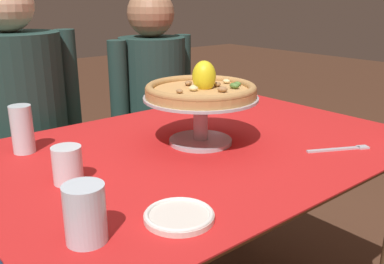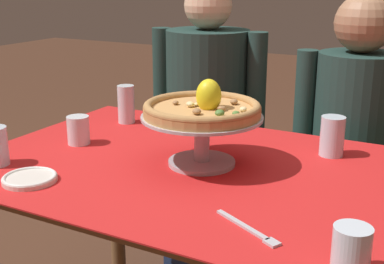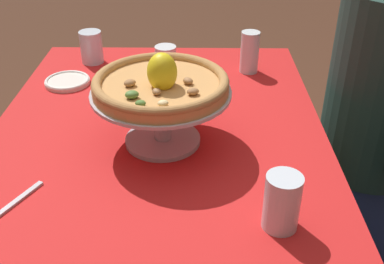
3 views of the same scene
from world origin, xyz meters
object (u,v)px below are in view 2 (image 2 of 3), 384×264
Objects in this scene: diner_left at (207,133)px; pizza_stand at (202,133)px; pizza at (203,108)px; water_glass_back_left at (126,107)px; dinner_fork at (250,230)px; water_glass_back_right at (332,138)px; water_glass_front_right at (351,253)px; side_plate at (30,178)px; water_glass_side_left at (78,132)px; diner_right at (351,165)px.

pizza_stand is at bearing -64.58° from diner_left.
pizza reaches higher than water_glass_back_left.
diner_left reaches higher than dinner_fork.
water_glass_front_right is at bearing -73.20° from water_glass_back_right.
side_plate is 0.12× the size of diner_left.
water_glass_front_right is (0.94, -0.64, -0.02)m from water_glass_back_left.
water_glass_front_right reaches higher than dinner_fork.
water_glass_back_left is (-0.45, 0.26, -0.11)m from pizza.
water_glass_side_left is 0.63× the size of side_plate.
dinner_fork is at bearing 163.50° from water_glass_front_right.
side_plate is at bearing -122.09° from diner_right.
side_plate is 0.62m from dinner_fork.
pizza is 3.62× the size of water_glass_side_left.
water_glass_side_left is (-0.74, -0.28, -0.01)m from water_glass_back_right.
water_glass_side_left is at bearing 157.83° from dinner_fork.
diner_right is (-0.02, 0.43, -0.23)m from water_glass_back_right.
side_plate is at bearing -135.90° from pizza_stand.
water_glass_side_left reaches higher than dinner_fork.
side_plate is 0.79× the size of dinner_fork.
water_glass_back_left reaches higher than water_glass_front_right.
water_glass_front_right is 0.23m from dinner_fork.
diner_right is (-0.21, 1.06, -0.22)m from water_glass_front_right.
pizza is 2.38× the size of water_glass_back_left.
water_glass_side_left is at bearing -159.60° from water_glass_back_right.
pizza is at bearing 131.26° from dinner_fork.
pizza_stand reaches higher than dinner_fork.
diner_right reaches higher than dinner_fork.
water_glass_back_left reaches higher than water_glass_side_left.
water_glass_back_right is 0.87m from side_plate.
water_glass_back_right is at bearing -0.48° from water_glass_back_left.
dinner_fork is at bearing -48.49° from pizza_stand.
pizza is at bearing -140.35° from water_glass_back_right.
pizza_stand reaches higher than water_glass_front_right.
water_glass_side_left is 0.98× the size of water_glass_front_right.
pizza_stand is at bearing -140.49° from water_glass_back_right.
diner_right is at bearing 66.71° from pizza_stand.
water_glass_back_left is 0.11× the size of diner_left.
dinner_fork is at bearing -90.92° from diner_right.
diner_right is at bearing 29.65° from water_glass_back_left.
pizza_stand is 0.79m from diner_right.
pizza is 2.30× the size of side_plate.
diner_left is (0.02, 1.00, -0.14)m from side_plate.
pizza is at bearing -64.43° from diner_left.
water_glass_back_left is at bearing 100.01° from side_plate.
water_glass_front_right is (0.93, -0.36, 0.00)m from water_glass_side_left.
water_glass_back_left is 0.92m from dinner_fork.
diner_left is at bearing 146.17° from water_glass_back_right.
pizza is at bearing 3.00° from water_glass_side_left.
water_glass_back_right is at bearing 20.40° from water_glass_side_left.
water_glass_front_right is (0.50, -0.38, -0.05)m from pizza_stand.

